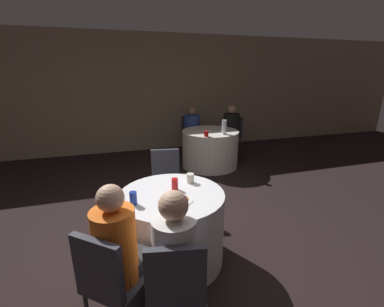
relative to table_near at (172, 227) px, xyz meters
The scene contains 19 objects.
ground_plane 0.41m from the table_near, 73.65° to the left, with size 16.00×16.00×0.00m, color black.
wall_back 4.32m from the table_near, 89.40° to the left, with size 16.00×0.06×2.80m.
table_near is the anchor object (origin of this frame).
table_far 2.91m from the table_near, 61.79° to the left, with size 1.16×1.16×0.76m.
chair_near_south 0.96m from the table_near, 100.97° to the right, with size 0.47×0.47×0.91m.
chair_near_north 0.96m from the table_near, 82.41° to the left, with size 0.45×0.45×0.91m.
chair_near_southwest 0.96m from the table_near, 129.97° to the right, with size 0.56×0.56×0.91m.
chair_far_north 3.77m from the table_near, 70.78° to the left, with size 0.45×0.46×0.91m.
chair_far_northeast 3.84m from the table_near, 55.52° to the left, with size 0.56×0.56×0.91m.
person_black_shirt 3.70m from the table_near, 56.29° to the left, with size 0.51×0.49×1.20m.
person_blue_shirt 3.63m from the table_near, 69.64° to the left, with size 0.40×0.52×1.15m.
person_white_shirt 0.80m from the table_near, 100.97° to the right, with size 0.34×0.49×1.19m.
person_orange_shirt 0.80m from the table_near, 129.97° to the right, with size 0.43×0.45×1.21m.
pizza_plate_near 0.42m from the table_near, 72.87° to the right, with size 0.26×0.26×0.02m.
soda_can_red 0.45m from the table_near, 56.39° to the left, with size 0.07×0.07×0.12m.
soda_can_blue 0.59m from the table_near, 163.38° to the right, with size 0.07×0.07×0.12m.
cup_near 0.54m from the table_near, 39.19° to the left, with size 0.08×0.08×0.10m.
bottle_far 2.75m from the table_near, 55.51° to the left, with size 0.09×0.09×0.28m.
cup_far 2.46m from the table_near, 62.14° to the left, with size 0.08×0.08×0.10m.
Camera 1 is at (-0.51, -2.40, 1.90)m, focal length 24.00 mm.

